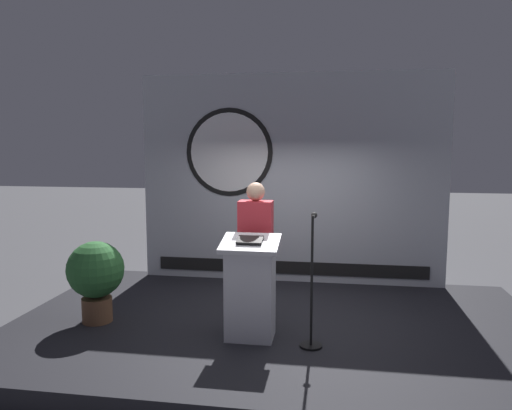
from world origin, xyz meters
The scene contains 7 objects.
ground_plane centered at (0.00, 0.00, 0.00)m, with size 40.00×40.00×0.00m, color #4C4C51.
stage_platform centered at (0.00, 0.00, 0.15)m, with size 6.40×4.00×0.30m, color black.
banner_display centered at (-0.03, 1.85, 1.91)m, with size 4.70×0.12×3.22m.
podium centered at (-0.23, -0.52, 0.86)m, with size 0.64×0.50×1.15m.
speaker_person centered at (-0.24, -0.04, 1.17)m, with size 0.40×0.26×1.71m.
microphone_stand centered at (0.46, -0.62, 0.80)m, with size 0.24×0.55×1.42m.
potted_plant centered at (-2.15, -0.33, 0.90)m, with size 0.68×0.68×0.99m.
Camera 1 is at (0.67, -5.70, 2.46)m, focal length 34.32 mm.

